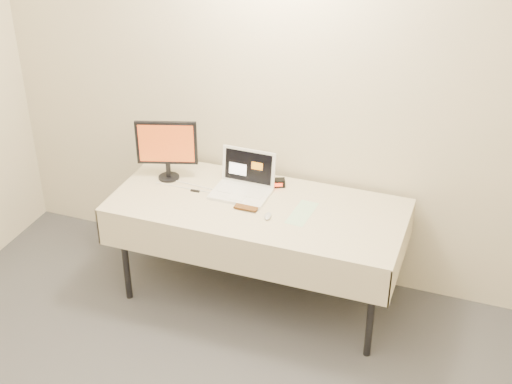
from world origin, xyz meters
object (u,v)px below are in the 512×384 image
(table, at_px, (257,213))
(book, at_px, (239,188))
(laptop, at_px, (244,183))
(monitor, at_px, (167,146))

(table, bearing_deg, book, -178.34)
(laptop, xyz_separation_m, book, (0.02, -0.14, 0.04))
(book, bearing_deg, laptop, 98.65)
(monitor, bearing_deg, table, -27.84)
(table, distance_m, book, 0.20)
(table, distance_m, monitor, 0.75)
(table, xyz_separation_m, monitor, (-0.68, 0.12, 0.30))
(table, xyz_separation_m, laptop, (-0.14, 0.13, 0.12))
(table, bearing_deg, laptop, 136.96)
(laptop, height_order, monitor, monitor)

